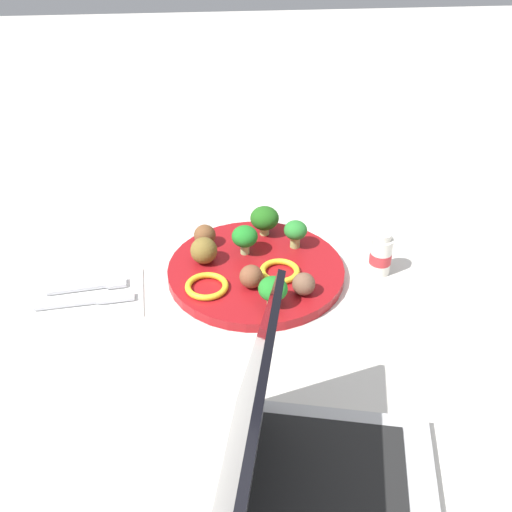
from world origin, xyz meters
The scene contains 16 objects.
ground_plane centered at (0.00, 0.00, 0.00)m, with size 4.00×4.00×0.00m, color silver.
plate centered at (0.00, 0.00, 0.01)m, with size 0.28×0.28×0.02m, color maroon.
broccoli_floret_back_left centered at (-0.01, 0.04, 0.05)m, with size 0.04×0.04×0.05m.
broccoli_floret_back_right centered at (0.07, 0.05, 0.05)m, with size 0.04×0.04×0.05m.
broccoli_floret_center centered at (0.01, -0.10, 0.04)m, with size 0.04×0.04×0.05m.
broccoli_floret_near_rim centered at (0.02, 0.10, 0.05)m, with size 0.05×0.05×0.05m.
meatball_front_right centered at (-0.08, 0.07, 0.03)m, with size 0.04×0.04×0.04m, color brown.
meatball_near_rim centered at (-0.01, -0.05, 0.03)m, with size 0.04×0.04×0.04m, color brown.
meatball_center centered at (-0.08, 0.02, 0.04)m, with size 0.04×0.04×0.04m, color brown.
meatball_back_left centered at (0.06, -0.08, 0.03)m, with size 0.03×0.03×0.03m, color brown.
pepper_ring_front_right centered at (0.03, -0.02, 0.02)m, with size 0.06×0.06×0.01m, color yellow.
pepper_ring_far_rim centered at (-0.08, -0.05, 0.02)m, with size 0.07×0.07×0.01m, color yellow.
napkin centered at (-0.26, -0.03, 0.00)m, with size 0.17×0.12×0.01m, color white.
fork centered at (-0.26, -0.02, 0.01)m, with size 0.12×0.03×0.01m.
knife centered at (-0.25, -0.05, 0.01)m, with size 0.15×0.03×0.01m.
yogurt_bottle centered at (0.20, -0.01, 0.03)m, with size 0.03×0.03×0.07m.
Camera 1 is at (-0.07, -0.75, 0.54)m, focal length 40.72 mm.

